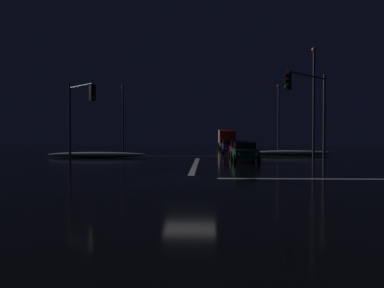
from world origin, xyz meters
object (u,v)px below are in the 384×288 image
(traffic_signal_nw, at_px, (79,108))
(sedan_red, at_px, (240,149))
(streetlamp_right_near, at_px, (314,95))
(sedan_green, at_px, (245,152))
(box_truck, at_px, (226,138))
(streetlamp_right_far, at_px, (279,113))
(sedan_orange, at_px, (226,145))
(traffic_signal_ne, at_px, (310,101))
(sedan_gray, at_px, (229,146))
(streetlamp_left_far, at_px, (123,113))
(sedan_blue, at_px, (231,147))

(traffic_signal_nw, bearing_deg, sedan_red, 40.68)
(streetlamp_right_near, bearing_deg, sedan_green, -158.03)
(box_truck, distance_m, streetlamp_right_far, 14.81)
(sedan_orange, xyz_separation_m, streetlamp_right_near, (6.33, -22.39, 4.72))
(traffic_signal_ne, xyz_separation_m, streetlamp_right_far, (2.10, 22.60, 0.50))
(streetlamp_right_far, bearing_deg, sedan_red, -116.86)
(sedan_gray, distance_m, streetlamp_right_near, 18.54)
(sedan_red, relative_size, streetlamp_right_far, 0.50)
(traffic_signal_ne, bearing_deg, sedan_green, 134.30)
(sedan_red, height_order, traffic_signal_nw, traffic_signal_nw)
(sedan_red, distance_m, streetlamp_right_far, 13.81)
(sedan_green, xyz_separation_m, streetlamp_left_far, (-13.84, 18.47, 4.23))
(sedan_red, distance_m, box_truck, 24.92)
(streetlamp_right_near, bearing_deg, traffic_signal_ne, -107.66)
(sedan_blue, bearing_deg, sedan_gray, 87.81)
(sedan_green, distance_m, box_truck, 31.65)
(sedan_green, distance_m, sedan_gray, 19.30)
(sedan_gray, relative_size, sedan_orange, 1.00)
(sedan_blue, height_order, sedan_orange, same)
(traffic_signal_ne, bearing_deg, box_truck, 96.13)
(traffic_signal_nw, xyz_separation_m, streetlamp_right_near, (18.20, 6.27, 1.48))
(box_truck, relative_size, streetlamp_right_near, 0.86)
(sedan_red, xyz_separation_m, traffic_signal_ne, (3.84, -10.86, 3.68))
(traffic_signal_ne, relative_size, traffic_signal_nw, 1.10)
(sedan_green, relative_size, traffic_signal_ne, 0.67)
(sedan_gray, relative_size, box_truck, 0.52)
(streetlamp_right_near, bearing_deg, sedan_gray, 110.24)
(sedan_red, height_order, sedan_blue, same)
(sedan_green, relative_size, sedan_gray, 1.00)
(sedan_green, height_order, streetlamp_right_far, streetlamp_right_far)
(sedan_blue, relative_size, sedan_orange, 1.00)
(streetlamp_left_far, bearing_deg, sedan_green, -53.16)
(sedan_orange, distance_m, streetlamp_right_far, 9.92)
(traffic_signal_ne, relative_size, streetlamp_right_far, 0.75)
(sedan_blue, bearing_deg, box_truck, 88.45)
(box_truck, bearing_deg, sedan_blue, -91.55)
(sedan_red, bearing_deg, sedan_blue, 94.74)
(sedan_red, relative_size, streetlamp_left_far, 0.50)
(box_truck, relative_size, traffic_signal_ne, 1.28)
(sedan_green, bearing_deg, sedan_orange, 90.46)
(sedan_orange, relative_size, traffic_signal_nw, 0.74)
(sedan_green, relative_size, traffic_signal_nw, 0.74)
(streetlamp_left_far, relative_size, streetlamp_right_far, 1.01)
(sedan_green, height_order, sedan_red, same)
(sedan_orange, xyz_separation_m, box_truck, (0.39, 6.77, 0.91))
(traffic_signal_ne, distance_m, traffic_signal_nw, 16.11)
(sedan_red, height_order, sedan_orange, same)
(traffic_signal_ne, xyz_separation_m, streetlamp_right_near, (2.10, 6.60, 1.03))
(sedan_green, relative_size, box_truck, 0.52)
(sedan_orange, xyz_separation_m, streetlamp_left_far, (-13.64, -6.39, 4.23))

